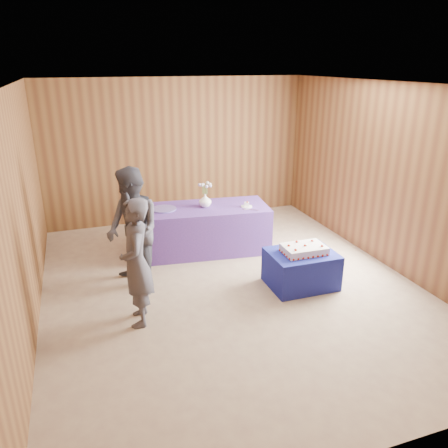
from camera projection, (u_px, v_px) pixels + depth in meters
name	position (u px, v px, depth m)	size (l,w,h in m)	color
ground	(230.00, 286.00, 6.12)	(6.00, 6.00, 0.00)	tan
room_shell	(231.00, 159.00, 5.49)	(5.04, 6.04, 2.72)	brown
cake_table	(301.00, 269.00, 6.06)	(0.90, 0.70, 0.50)	navy
serving_table	(206.00, 229.00, 7.17)	(2.00, 0.90, 0.75)	#603696
sheet_cake	(304.00, 249.00, 5.95)	(0.61, 0.42, 0.14)	white
vase	(205.00, 200.00, 7.02)	(0.20, 0.20, 0.21)	white
flower_spray	(205.00, 185.00, 6.93)	(0.23, 0.23, 0.17)	#2A6A2E
platter	(164.00, 209.00, 6.91)	(0.39, 0.39, 0.02)	#5E51A2
plate	(247.00, 206.00, 7.04)	(0.18, 0.18, 0.01)	white
cake_slice	(247.00, 204.00, 7.03)	(0.09, 0.08, 0.09)	white
knife	(250.00, 210.00, 6.90)	(0.26, 0.02, 0.00)	#ADADB2
guest_left	(136.00, 263.00, 5.03)	(0.57, 0.37, 1.55)	#3E3D48
guest_right	(133.00, 230.00, 5.84)	(0.82, 0.64, 1.68)	#373742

